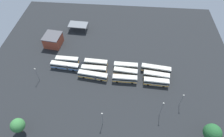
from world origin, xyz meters
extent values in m
plane|color=black|center=(0.00, 0.00, 0.00)|extent=(123.61, 123.61, 0.00)
cube|color=silver|center=(-22.31, -2.96, 1.81)|extent=(14.24, 4.24, 3.01)
cube|color=beige|center=(-22.31, -2.96, 3.38)|extent=(13.65, 3.97, 0.14)
cube|color=black|center=(-22.31, -2.96, 2.29)|extent=(14.31, 4.29, 0.96)
cube|color=orange|center=(-22.31, -2.96, 0.96)|extent=(14.31, 4.29, 0.60)
cube|color=black|center=(-15.33, -3.79, 2.39)|extent=(0.31, 2.12, 1.11)
cube|color=#47474C|center=(-23.84, -2.77, 1.81)|extent=(1.21, 2.74, 2.89)
cylinder|color=black|center=(-17.85, -2.29, 0.50)|extent=(1.03, 0.42, 1.00)
cylinder|color=black|center=(-18.13, -4.66, 0.50)|extent=(1.03, 0.42, 1.00)
cylinder|color=black|center=(-26.48, -1.25, 0.50)|extent=(1.03, 0.42, 1.00)
cylinder|color=black|center=(-26.77, -3.62, 0.50)|extent=(1.03, 0.42, 1.00)
cube|color=silver|center=(-22.23, 1.28, 1.81)|extent=(12.22, 3.97, 3.01)
cube|color=beige|center=(-22.23, 1.28, 3.38)|extent=(11.72, 3.71, 0.14)
cube|color=black|center=(-22.23, 1.28, 2.29)|extent=(12.28, 4.02, 0.96)
cube|color=orange|center=(-22.23, 1.28, 0.96)|extent=(12.28, 4.02, 0.60)
cube|color=black|center=(-16.26, 0.58, 2.39)|extent=(0.31, 2.12, 1.11)
cylinder|color=black|center=(-18.40, 2.03, 0.50)|extent=(1.03, 0.41, 1.00)
cylinder|color=black|center=(-18.67, -0.34, 0.50)|extent=(1.03, 0.41, 1.00)
cylinder|color=black|center=(-25.78, 2.90, 0.50)|extent=(1.03, 0.41, 1.00)
cylinder|color=black|center=(-26.06, 0.52, 0.50)|extent=(1.03, 0.41, 1.00)
cube|color=silver|center=(-21.94, 5.07, 1.81)|extent=(11.52, 3.15, 3.01)
cube|color=beige|center=(-21.94, 5.07, 3.38)|extent=(11.05, 2.92, 0.14)
cube|color=black|center=(-21.94, 5.07, 2.29)|extent=(11.58, 3.20, 0.96)
cube|color=orange|center=(-21.94, 5.07, 0.96)|extent=(11.58, 3.20, 0.60)
cube|color=black|center=(-16.23, 4.79, 2.39)|extent=(0.16, 2.13, 1.11)
cylinder|color=black|center=(-18.35, 6.09, 0.50)|extent=(1.01, 0.35, 1.00)
cylinder|color=black|center=(-18.47, 3.70, 0.50)|extent=(1.01, 0.35, 1.00)
cylinder|color=black|center=(-25.41, 6.44, 0.50)|extent=(1.01, 0.35, 1.00)
cylinder|color=black|center=(-25.53, 4.05, 0.50)|extent=(1.01, 0.35, 1.00)
cube|color=silver|center=(-7.64, -3.60, 1.81)|extent=(11.57, 2.78, 3.01)
cube|color=beige|center=(-7.64, -3.60, 3.38)|extent=(11.10, 2.56, 0.14)
cube|color=black|center=(-7.64, -3.60, 2.29)|extent=(11.62, 2.82, 0.96)
cube|color=orange|center=(-7.64, -3.60, 0.96)|extent=(11.62, 2.82, 0.60)
cube|color=black|center=(-1.86, -3.69, 2.39)|extent=(0.09, 2.13, 1.11)
cylinder|color=black|center=(-4.05, -2.46, 0.50)|extent=(1.00, 0.32, 1.00)
cylinder|color=black|center=(-4.08, -4.85, 0.50)|extent=(1.00, 0.32, 1.00)
cylinder|color=black|center=(-11.19, -2.35, 0.50)|extent=(1.00, 0.32, 1.00)
cylinder|color=black|center=(-11.23, -4.74, 0.50)|extent=(1.00, 0.32, 1.00)
cube|color=silver|center=(-7.69, 0.20, 1.81)|extent=(11.41, 3.57, 3.01)
cube|color=beige|center=(-7.69, 0.20, 3.38)|extent=(10.94, 3.32, 0.14)
cube|color=black|center=(-7.69, 0.20, 2.29)|extent=(11.47, 3.61, 0.96)
cube|color=orange|center=(-7.69, 0.20, 0.96)|extent=(11.47, 3.61, 0.60)
cube|color=black|center=(-2.09, -0.29, 2.39)|extent=(0.25, 2.13, 1.11)
cylinder|color=black|center=(-4.12, 1.08, 0.50)|extent=(1.02, 0.39, 1.00)
cylinder|color=black|center=(-4.33, -1.30, 0.50)|extent=(1.02, 0.39, 1.00)
cylinder|color=black|center=(-11.06, 1.69, 0.50)|extent=(1.02, 0.39, 1.00)
cylinder|color=black|center=(-11.26, -0.69, 0.50)|extent=(1.02, 0.39, 1.00)
cube|color=silver|center=(-7.49, 4.45, 1.81)|extent=(11.35, 2.66, 3.01)
cube|color=beige|center=(-7.49, 4.45, 3.38)|extent=(10.90, 2.45, 0.14)
cube|color=black|center=(-7.49, 4.45, 2.29)|extent=(11.41, 2.70, 0.96)
cube|color=orange|center=(-7.49, 4.45, 0.96)|extent=(11.41, 2.70, 0.60)
cube|color=black|center=(-1.81, 4.42, 2.39)|extent=(0.07, 2.13, 1.11)
cylinder|color=black|center=(-3.97, 5.62, 0.50)|extent=(1.00, 0.31, 1.00)
cylinder|color=black|center=(-3.98, 3.24, 0.50)|extent=(1.00, 0.31, 1.00)
cylinder|color=black|center=(-11.00, 5.66, 0.50)|extent=(1.00, 0.31, 1.00)
cylinder|color=black|center=(-11.01, 3.27, 0.50)|extent=(1.00, 0.31, 1.00)
cube|color=silver|center=(7.28, -4.46, 1.81)|extent=(11.50, 3.15, 3.01)
cube|color=beige|center=(7.28, -4.46, 3.38)|extent=(11.03, 2.92, 0.14)
cube|color=black|center=(7.28, -4.46, 2.29)|extent=(11.56, 3.20, 0.96)
cube|color=orange|center=(7.28, -4.46, 0.96)|extent=(11.56, 3.20, 0.60)
cube|color=black|center=(12.98, -4.74, 2.39)|extent=(0.16, 2.13, 1.11)
cylinder|color=black|center=(10.87, -3.44, 0.50)|extent=(1.01, 0.35, 1.00)
cylinder|color=black|center=(10.75, -5.83, 0.50)|extent=(1.01, 0.35, 1.00)
cylinder|color=black|center=(3.82, -3.09, 0.50)|extent=(1.01, 0.35, 1.00)
cylinder|color=black|center=(3.70, -5.48, 0.50)|extent=(1.01, 0.35, 1.00)
cube|color=silver|center=(7.68, -0.21, 1.81)|extent=(12.16, 2.85, 3.01)
cube|color=beige|center=(7.68, -0.21, 3.38)|extent=(11.67, 2.63, 0.14)
cube|color=black|center=(7.68, -0.21, 2.29)|extent=(12.22, 2.89, 0.96)
cube|color=orange|center=(7.68, -0.21, 0.96)|extent=(12.22, 2.89, 0.60)
cube|color=black|center=(13.74, -0.34, 2.39)|extent=(0.10, 2.13, 1.11)
cylinder|color=black|center=(11.46, 0.91, 0.50)|extent=(1.01, 0.32, 1.00)
cylinder|color=black|center=(11.41, -1.48, 0.50)|extent=(1.01, 0.32, 1.00)
cylinder|color=black|center=(3.95, 1.06, 0.50)|extent=(1.01, 0.32, 1.00)
cylinder|color=black|center=(3.90, -1.32, 0.50)|extent=(1.01, 0.32, 1.00)
cube|color=silver|center=(7.61, 3.68, 1.81)|extent=(14.24, 4.23, 3.01)
cube|color=beige|center=(7.61, 3.68, 3.38)|extent=(13.65, 3.95, 0.14)
cube|color=black|center=(7.61, 3.68, 2.29)|extent=(14.31, 4.27, 0.96)
cube|color=orange|center=(7.61, 3.68, 0.96)|extent=(14.31, 4.27, 0.60)
cube|color=black|center=(14.59, 2.85, 2.39)|extent=(0.31, 2.12, 1.11)
cube|color=#47474C|center=(6.08, 3.86, 1.81)|extent=(1.20, 2.73, 2.89)
cylinder|color=black|center=(12.07, 4.36, 0.50)|extent=(1.03, 0.42, 1.00)
cylinder|color=black|center=(11.79, 1.98, 0.50)|extent=(1.03, 0.42, 1.00)
cylinder|color=black|center=(3.43, 5.38, 0.50)|extent=(1.03, 0.42, 1.00)
cylinder|color=black|center=(3.15, 3.01, 0.50)|extent=(1.03, 0.42, 1.00)
cube|color=silver|center=(22.07, -5.14, 1.81)|extent=(11.52, 2.85, 3.01)
cube|color=beige|center=(22.07, -5.14, 3.38)|extent=(11.05, 2.63, 0.14)
cube|color=black|center=(22.07, -5.14, 2.29)|extent=(11.57, 2.89, 0.96)
cube|color=orange|center=(22.07, -5.14, 0.96)|extent=(11.57, 2.89, 0.60)
cube|color=black|center=(27.81, -5.27, 2.39)|extent=(0.11, 2.13, 1.11)
cylinder|color=black|center=(25.65, -4.03, 0.50)|extent=(1.01, 0.32, 1.00)
cylinder|color=black|center=(25.59, -6.42, 0.50)|extent=(1.01, 0.32, 1.00)
cylinder|color=black|center=(18.54, -3.87, 0.50)|extent=(1.01, 0.32, 1.00)
cylinder|color=black|center=(18.49, -6.26, 0.50)|extent=(1.01, 0.32, 1.00)
cube|color=silver|center=(22.21, -1.26, 1.81)|extent=(14.20, 3.76, 3.01)
cube|color=beige|center=(22.21, -1.26, 3.38)|extent=(13.62, 3.50, 0.14)
cube|color=black|center=(22.21, -1.26, 2.29)|extent=(14.27, 3.80, 0.96)
cube|color=#1E56A8|center=(22.21, -1.26, 0.96)|extent=(14.27, 3.80, 0.60)
cube|color=black|center=(29.21, -1.85, 2.39)|extent=(0.24, 2.13, 1.11)
cube|color=#47474C|center=(20.67, -1.13, 1.81)|extent=(1.12, 2.71, 2.89)
cylinder|color=black|center=(26.64, -0.43, 0.50)|extent=(1.02, 0.38, 1.00)
cylinder|color=black|center=(26.44, -2.81, 0.50)|extent=(1.02, 0.38, 1.00)
cylinder|color=black|center=(17.98, 0.29, 0.50)|extent=(1.02, 0.38, 1.00)
cylinder|color=black|center=(17.78, -2.09, 0.50)|extent=(1.02, 0.38, 1.00)
cube|color=#99422D|center=(32.77, -18.18, 2.97)|extent=(9.31, 9.71, 5.95)
cube|color=#4C4C51|center=(32.77, -18.18, 6.13)|extent=(9.87, 10.29, 0.36)
cube|color=black|center=(32.27, -22.58, 1.10)|extent=(1.80, 0.26, 2.20)
cube|color=slate|center=(21.74, -32.38, 3.89)|extent=(11.29, 7.01, 0.20)
cylinder|color=#59595B|center=(27.07, -29.72, 1.89)|extent=(0.20, 0.20, 3.79)
cylinder|color=#59595B|center=(26.77, -35.57, 1.89)|extent=(0.20, 0.20, 3.79)
cylinder|color=#59595B|center=(16.71, -29.19, 1.89)|extent=(0.20, 0.20, 3.79)
cylinder|color=#59595B|center=(16.41, -35.04, 1.89)|extent=(0.20, 0.20, 3.79)
cylinder|color=slate|center=(-31.20, 15.59, 3.80)|extent=(0.16, 0.16, 7.60)
cube|color=silver|center=(-31.20, 15.59, 7.78)|extent=(0.56, 0.28, 0.20)
cylinder|color=slate|center=(32.60, 7.28, 3.97)|extent=(0.16, 0.16, 7.93)
cube|color=silver|center=(32.60, 7.28, 8.11)|extent=(0.56, 0.28, 0.20)
cylinder|color=slate|center=(0.30, 26.67, 4.02)|extent=(0.16, 0.16, 8.03)
cube|color=silver|center=(0.30, 26.67, 8.21)|extent=(0.56, 0.28, 0.20)
cylinder|color=slate|center=(-22.46, 20.98, 4.58)|extent=(0.16, 0.16, 9.17)
cube|color=silver|center=(-22.46, 20.98, 9.35)|extent=(0.56, 0.28, 0.20)
cylinder|color=brown|center=(30.98, 32.61, 1.57)|extent=(0.44, 0.44, 3.15)
sphere|color=#387A3D|center=(30.98, 32.61, 5.41)|extent=(5.32, 5.32, 5.32)
sphere|color=#235B2D|center=(-39.55, 29.67, 6.05)|extent=(6.41, 6.41, 6.41)
cylinder|color=black|center=(-19.25, -6.43, 0.00)|extent=(1.91, 1.91, 0.01)
cylinder|color=black|center=(-0.21, 2.06, 0.00)|extent=(1.44, 1.44, 0.01)
cylinder|color=black|center=(14.59, -5.28, 0.00)|extent=(1.92, 1.92, 0.01)
camera|label=1|loc=(-6.44, 62.13, 73.90)|focal=31.76mm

